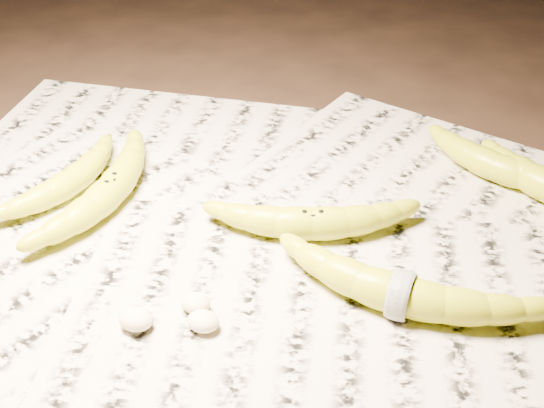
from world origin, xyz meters
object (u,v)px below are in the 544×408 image
(banana_left_a, at_px, (110,188))
(banana_center, at_px, (312,221))
(banana_taped, at_px, (401,292))
(banana_upper_a, at_px, (497,164))
(banana_left_b, at_px, (69,179))

(banana_left_a, xyz_separation_m, banana_center, (0.24, 0.02, -0.00))
(banana_taped, bearing_deg, banana_upper_a, 80.25)
(banana_left_b, relative_size, banana_taped, 0.71)
(banana_left_b, xyz_separation_m, banana_upper_a, (0.47, 0.20, 0.00))
(banana_left_a, xyz_separation_m, banana_left_b, (-0.06, 0.00, -0.00))
(banana_left_a, relative_size, banana_taped, 0.91)
(banana_left_a, relative_size, banana_left_b, 1.27)
(banana_center, height_order, banana_upper_a, banana_center)
(banana_left_a, xyz_separation_m, banana_upper_a, (0.42, 0.20, -0.00))
(banana_left_b, bearing_deg, banana_center, -75.73)
(banana_upper_a, bearing_deg, banana_taped, -81.88)
(banana_taped, xyz_separation_m, banana_upper_a, (0.06, 0.27, -0.00))
(banana_left_a, relative_size, banana_center, 1.07)
(banana_taped, height_order, banana_upper_a, banana_taped)
(banana_taped, relative_size, banana_upper_a, 1.29)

